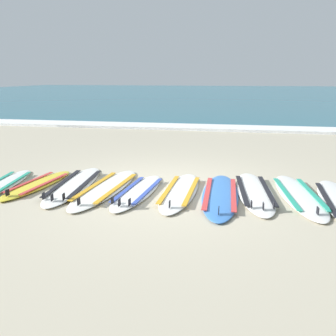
# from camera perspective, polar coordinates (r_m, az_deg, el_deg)

# --- Properties ---
(ground_plane) EXTENTS (80.00, 80.00, 0.00)m
(ground_plane) POSITION_cam_1_polar(r_m,az_deg,el_deg) (6.56, -0.52, -3.47)
(ground_plane) COLOR #B7AD93
(sea) EXTENTS (80.00, 60.00, 0.10)m
(sea) POSITION_cam_1_polar(r_m,az_deg,el_deg) (43.38, 9.07, 11.94)
(sea) COLOR #23667A
(sea) RESTS_ON ground
(wave_foam_strip) EXTENTS (80.00, 1.29, 0.11)m
(wave_foam_strip) POSITION_cam_1_polar(r_m,az_deg,el_deg) (14.16, 5.57, 6.58)
(wave_foam_strip) COLOR white
(wave_foam_strip) RESTS_ON ground
(surfboard_0) EXTENTS (0.76, 2.03, 0.18)m
(surfboard_0) POSITION_cam_1_polar(r_m,az_deg,el_deg) (7.48, -24.96, -2.29)
(surfboard_0) COLOR white
(surfboard_0) RESTS_ON ground
(surfboard_1) EXTENTS (0.75, 2.06, 0.18)m
(surfboard_1) POSITION_cam_1_polar(r_m,az_deg,el_deg) (7.18, -20.44, -2.51)
(surfboard_1) COLOR yellow
(surfboard_1) RESTS_ON ground
(surfboard_2) EXTENTS (0.82, 2.56, 0.18)m
(surfboard_2) POSITION_cam_1_polar(r_m,az_deg,el_deg) (6.94, -15.02, -2.64)
(surfboard_2) COLOR white
(surfboard_2) RESTS_ON ground
(surfboard_3) EXTENTS (0.85, 2.59, 0.18)m
(surfboard_3) POSITION_cam_1_polar(r_m,az_deg,el_deg) (6.61, -10.07, -3.23)
(surfboard_3) COLOR silver
(surfboard_3) RESTS_ON ground
(surfboard_4) EXTENTS (0.73, 2.18, 0.18)m
(surfboard_4) POSITION_cam_1_polar(r_m,az_deg,el_deg) (6.34, -4.90, -3.83)
(surfboard_4) COLOR white
(surfboard_4) RESTS_ON ground
(surfboard_5) EXTENTS (0.65, 2.34, 0.18)m
(surfboard_5) POSITION_cam_1_polar(r_m,az_deg,el_deg) (6.34, 1.97, -3.80)
(surfboard_5) COLOR white
(surfboard_5) RESTS_ON ground
(surfboard_6) EXTENTS (0.66, 2.51, 0.18)m
(surfboard_6) POSITION_cam_1_polar(r_m,az_deg,el_deg) (6.21, 8.49, -4.34)
(surfboard_6) COLOR #3875CC
(surfboard_6) RESTS_ON ground
(surfboard_7) EXTENTS (0.81, 2.49, 0.18)m
(surfboard_7) POSITION_cam_1_polar(r_m,az_deg,el_deg) (6.50, 13.88, -3.76)
(surfboard_7) COLOR white
(surfboard_7) RESTS_ON ground
(surfboard_8) EXTENTS (0.86, 2.52, 0.18)m
(surfboard_8) POSITION_cam_1_polar(r_m,az_deg,el_deg) (6.55, 20.51, -4.14)
(surfboard_8) COLOR white
(surfboard_8) RESTS_ON ground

